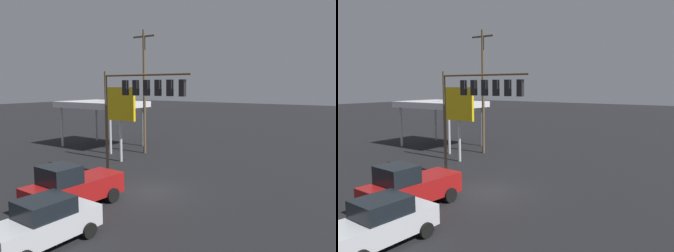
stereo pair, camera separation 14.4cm
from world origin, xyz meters
The scene contains 8 objects.
ground_plane centered at (0.00, 0.00, 0.00)m, with size 200.00×200.00×0.00m, color black.
traffic_signal_assembly centered at (1.79, -1.39, 5.68)m, with size 6.91×0.43×7.32m.
utility_pole centered at (7.23, -8.85, 5.98)m, with size 2.40×0.26×11.37m.
gas_station_canopy centered at (13.07, -9.23, 4.35)m, with size 8.08×6.16×4.72m.
price_sign centered at (6.77, -5.01, 4.58)m, with size 3.05×0.27×6.21m.
pickup_parked centered at (1.65, 4.39, 1.11)m, with size 2.46×5.29×2.40m.
sedan_far centered at (-0.59, 7.63, 0.95)m, with size 2.20×4.47×1.93m.
fire_hydrant centered at (5.23, 1.45, 0.44)m, with size 0.24×0.24×0.88m.
Camera 1 is at (-11.54, 15.22, 6.32)m, focal length 35.00 mm.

